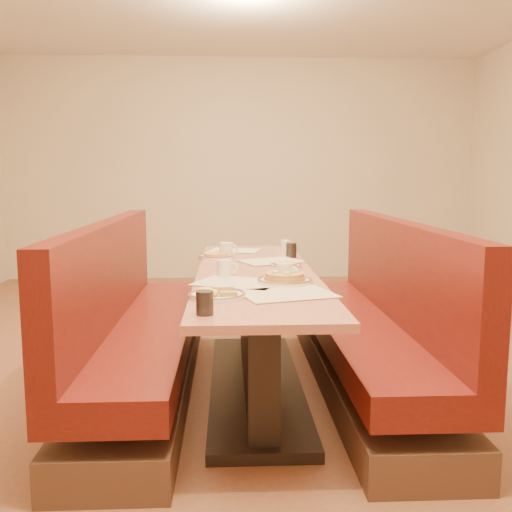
{
  "coord_description": "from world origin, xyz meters",
  "views": [
    {
      "loc": [
        -0.16,
        -3.39,
        1.32
      ],
      "look_at": [
        0.0,
        -0.04,
        0.85
      ],
      "focal_mm": 40.0,
      "sensor_mm": 36.0,
      "label": 1
    }
  ],
  "objects_px": {
    "pancake_plate": "(285,279)",
    "soda_tumbler_mid": "(291,250)",
    "diner_table": "(256,332)",
    "booth_right": "(374,332)",
    "coffee_mug_c": "(286,245)",
    "soda_tumbler_near": "(205,303)",
    "coffee_mug_a": "(285,272)",
    "coffee_mug_d": "(227,250)",
    "coffee_mug_b": "(225,268)",
    "booth_left": "(135,336)",
    "eggs_plate": "(216,294)"
  },
  "relations": [
    {
      "from": "booth_right",
      "to": "booth_left",
      "type": "bearing_deg",
      "value": 180.0
    },
    {
      "from": "coffee_mug_b",
      "to": "soda_tumbler_near",
      "type": "distance_m",
      "value": 0.93
    },
    {
      "from": "diner_table",
      "to": "eggs_plate",
      "type": "xyz_separation_m",
      "value": [
        -0.22,
        -0.73,
        0.39
      ]
    },
    {
      "from": "pancake_plate",
      "to": "eggs_plate",
      "type": "xyz_separation_m",
      "value": [
        -0.36,
        -0.35,
        -0.01
      ]
    },
    {
      "from": "coffee_mug_b",
      "to": "coffee_mug_c",
      "type": "xyz_separation_m",
      "value": [
        0.47,
        1.15,
        -0.01
      ]
    },
    {
      "from": "soda_tumbler_near",
      "to": "soda_tumbler_mid",
      "type": "bearing_deg",
      "value": 71.95
    },
    {
      "from": "booth_left",
      "to": "coffee_mug_d",
      "type": "height_order",
      "value": "booth_left"
    },
    {
      "from": "coffee_mug_d",
      "to": "soda_tumbler_near",
      "type": "distance_m",
      "value": 1.7
    },
    {
      "from": "diner_table",
      "to": "pancake_plate",
      "type": "height_order",
      "value": "pancake_plate"
    },
    {
      "from": "coffee_mug_b",
      "to": "coffee_mug_a",
      "type": "bearing_deg",
      "value": -22.29
    },
    {
      "from": "booth_right",
      "to": "coffee_mug_c",
      "type": "height_order",
      "value": "booth_right"
    },
    {
      "from": "pancake_plate",
      "to": "soda_tumbler_mid",
      "type": "bearing_deg",
      "value": 81.7
    },
    {
      "from": "booth_right",
      "to": "coffee_mug_a",
      "type": "distance_m",
      "value": 0.81
    },
    {
      "from": "coffee_mug_a",
      "to": "coffee_mug_d",
      "type": "height_order",
      "value": "coffee_mug_d"
    },
    {
      "from": "booth_left",
      "to": "coffee_mug_d",
      "type": "bearing_deg",
      "value": 48.26
    },
    {
      "from": "coffee_mug_b",
      "to": "soda_tumbler_mid",
      "type": "height_order",
      "value": "soda_tumbler_mid"
    },
    {
      "from": "booth_right",
      "to": "coffee_mug_c",
      "type": "xyz_separation_m",
      "value": [
        -0.45,
        1.0,
        0.43
      ]
    },
    {
      "from": "diner_table",
      "to": "booth_right",
      "type": "bearing_deg",
      "value": 0.0
    },
    {
      "from": "eggs_plate",
      "to": "diner_table",
      "type": "bearing_deg",
      "value": 73.22
    },
    {
      "from": "booth_right",
      "to": "coffee_mug_d",
      "type": "height_order",
      "value": "booth_right"
    },
    {
      "from": "booth_left",
      "to": "coffee_mug_b",
      "type": "relative_size",
      "value": 20.19
    },
    {
      "from": "eggs_plate",
      "to": "coffee_mug_b",
      "type": "xyz_separation_m",
      "value": [
        0.04,
        0.59,
        0.03
      ]
    },
    {
      "from": "booth_left",
      "to": "coffee_mug_a",
      "type": "xyz_separation_m",
      "value": [
        0.88,
        -0.33,
        0.44
      ]
    },
    {
      "from": "eggs_plate",
      "to": "coffee_mug_a",
      "type": "relative_size",
      "value": 2.13
    },
    {
      "from": "coffee_mug_d",
      "to": "soda_tumbler_near",
      "type": "height_order",
      "value": "coffee_mug_d"
    },
    {
      "from": "coffee_mug_b",
      "to": "diner_table",
      "type": "bearing_deg",
      "value": 45.82
    },
    {
      "from": "eggs_plate",
      "to": "coffee_mug_a",
      "type": "height_order",
      "value": "coffee_mug_a"
    },
    {
      "from": "eggs_plate",
      "to": "coffee_mug_d",
      "type": "height_order",
      "value": "coffee_mug_d"
    },
    {
      "from": "booth_left",
      "to": "coffee_mug_a",
      "type": "relative_size",
      "value": 19.6
    },
    {
      "from": "coffee_mug_d",
      "to": "booth_right",
      "type": "bearing_deg",
      "value": -49.02
    },
    {
      "from": "pancake_plate",
      "to": "soda_tumbler_mid",
      "type": "height_order",
      "value": "soda_tumbler_mid"
    },
    {
      "from": "coffee_mug_b",
      "to": "coffee_mug_d",
      "type": "bearing_deg",
      "value": 96.35
    },
    {
      "from": "booth_right",
      "to": "pancake_plate",
      "type": "distance_m",
      "value": 0.82
    },
    {
      "from": "eggs_plate",
      "to": "coffee_mug_c",
      "type": "distance_m",
      "value": 1.8
    },
    {
      "from": "coffee_mug_d",
      "to": "soda_tumbler_near",
      "type": "bearing_deg",
      "value": -107.5
    },
    {
      "from": "coffee_mug_c",
      "to": "soda_tumbler_near",
      "type": "bearing_deg",
      "value": -99.41
    },
    {
      "from": "eggs_plate",
      "to": "coffee_mug_d",
      "type": "relative_size",
      "value": 2.01
    },
    {
      "from": "coffee_mug_c",
      "to": "eggs_plate",
      "type": "bearing_deg",
      "value": -100.9
    },
    {
      "from": "coffee_mug_c",
      "to": "soda_tumbler_mid",
      "type": "bearing_deg",
      "value": -85.08
    },
    {
      "from": "coffee_mug_c",
      "to": "coffee_mug_a",
      "type": "bearing_deg",
      "value": -90.57
    },
    {
      "from": "diner_table",
      "to": "coffee_mug_a",
      "type": "distance_m",
      "value": 0.56
    },
    {
      "from": "soda_tumbler_near",
      "to": "eggs_plate",
      "type": "bearing_deg",
      "value": 83.13
    },
    {
      "from": "coffee_mug_b",
      "to": "coffee_mug_d",
      "type": "height_order",
      "value": "coffee_mug_d"
    },
    {
      "from": "coffee_mug_a",
      "to": "eggs_plate",
      "type": "bearing_deg",
      "value": -108.71
    },
    {
      "from": "coffee_mug_c",
      "to": "soda_tumbler_mid",
      "type": "xyz_separation_m",
      "value": [
        -0.0,
        -0.41,
        0.01
      ]
    },
    {
      "from": "diner_table",
      "to": "soda_tumbler_mid",
      "type": "bearing_deg",
      "value": 64.66
    },
    {
      "from": "coffee_mug_a",
      "to": "coffee_mug_c",
      "type": "relative_size",
      "value": 1.25
    },
    {
      "from": "coffee_mug_c",
      "to": "soda_tumbler_mid",
      "type": "height_order",
      "value": "soda_tumbler_mid"
    },
    {
      "from": "soda_tumbler_near",
      "to": "coffee_mug_a",
      "type": "bearing_deg",
      "value": 61.18
    },
    {
      "from": "diner_table",
      "to": "booth_right",
      "type": "distance_m",
      "value": 0.73
    }
  ]
}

